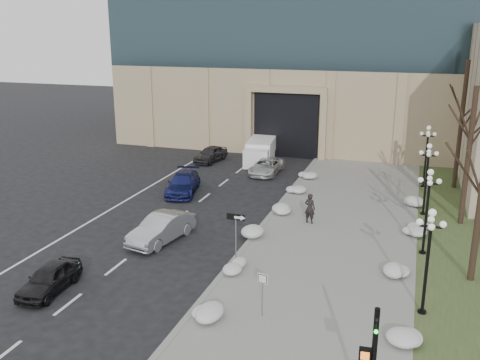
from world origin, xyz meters
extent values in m
plane|color=black|center=(0.00, 0.00, 0.00)|extent=(160.00, 160.00, 0.00)
cube|color=gray|center=(3.50, 14.00, 0.06)|extent=(9.00, 40.00, 0.12)
cube|color=gray|center=(-1.00, 14.00, 0.07)|extent=(0.30, 40.00, 0.14)
cube|color=#354824|center=(10.00, 14.00, 0.05)|extent=(4.00, 40.00, 0.10)
cube|color=tan|center=(-2.00, 42.00, 4.00)|extent=(40.00, 20.00, 8.00)
cube|color=black|center=(-4.00, 33.00, 3.00)|extent=(6.00, 2.50, 6.00)
cube|color=tan|center=(-4.00, 31.60, 6.30)|extent=(7.50, 0.60, 0.60)
cube|color=tan|center=(-7.50, 31.60, 3.00)|extent=(0.60, 0.60, 6.00)
cube|color=tan|center=(-0.50, 31.60, 3.00)|extent=(0.60, 0.60, 6.00)
imported|color=black|center=(-8.02, 2.81, 0.64)|extent=(1.74, 3.84, 1.28)
imported|color=#A0A2A8|center=(-5.79, 9.83, 0.77)|extent=(2.51, 4.91, 1.54)
imported|color=navy|center=(-8.42, 18.59, 0.72)|extent=(3.11, 5.29, 1.44)
imported|color=silver|center=(-4.06, 25.58, 0.63)|extent=(2.18, 4.60, 1.27)
imported|color=#343338|center=(-9.94, 27.99, 0.70)|extent=(2.22, 4.30, 1.40)
imported|color=black|center=(1.65, 15.08, 1.06)|extent=(0.77, 0.60, 1.88)
cube|color=white|center=(-5.72, 29.89, 1.00)|extent=(2.84, 5.23, 1.99)
cube|color=white|center=(-5.32, 26.93, 0.90)|extent=(2.29, 1.86, 1.59)
cylinder|color=black|center=(-6.33, 26.99, 0.35)|extent=(0.34, 0.72, 0.70)
cylinder|color=black|center=(-4.36, 27.26, 0.35)|extent=(0.34, 0.72, 0.70)
cylinder|color=black|center=(-6.91, 31.24, 0.35)|extent=(0.34, 0.72, 0.70)
cylinder|color=black|center=(-4.93, 31.50, 0.35)|extent=(0.34, 0.72, 0.70)
cylinder|color=slate|center=(-0.84, 8.33, 1.32)|extent=(0.06, 0.06, 2.64)
cube|color=black|center=(-0.84, 8.33, 2.54)|extent=(0.97, 0.05, 0.33)
cube|color=white|center=(-0.68, 8.31, 2.54)|extent=(0.46, 0.01, 0.12)
cone|color=white|center=(-0.43, 8.30, 2.54)|extent=(0.23, 0.27, 0.26)
cylinder|color=slate|center=(1.95, 3.57, 1.01)|extent=(0.06, 0.06, 2.02)
cube|color=white|center=(1.95, 3.57, 1.84)|extent=(0.44, 0.12, 0.44)
cube|color=black|center=(1.95, 3.55, 1.84)|extent=(0.38, 0.08, 0.39)
cube|color=white|center=(1.95, 3.54, 1.84)|extent=(0.33, 0.07, 0.33)
imported|color=black|center=(6.78, -1.48, 3.36)|extent=(0.23, 0.93, 0.18)
sphere|color=#19E533|center=(6.79, -1.63, 3.41)|extent=(0.12, 0.12, 0.12)
cube|color=black|center=(6.53, -1.50, 2.55)|extent=(0.37, 0.23, 0.36)
cube|color=orange|center=(6.54, -1.61, 2.55)|extent=(0.26, 0.04, 0.25)
ellipsoid|color=silver|center=(-0.43, 2.52, 0.30)|extent=(1.10, 1.60, 0.36)
ellipsoid|color=silver|center=(-0.37, 7.44, 0.30)|extent=(1.10, 1.60, 0.36)
ellipsoid|color=silver|center=(-0.83, 11.94, 0.30)|extent=(1.10, 1.60, 0.36)
ellipsoid|color=silver|center=(-0.55, 16.18, 0.30)|extent=(1.10, 1.60, 0.36)
ellipsoid|color=silver|center=(-0.49, 20.67, 0.30)|extent=(1.10, 1.60, 0.36)
ellipsoid|color=silver|center=(-0.55, 25.09, 0.30)|extent=(1.10, 1.60, 0.36)
ellipsoid|color=silver|center=(7.44, 3.45, 0.30)|extent=(1.10, 1.60, 0.36)
ellipsoid|color=silver|center=(7.30, 9.40, 0.30)|extent=(1.10, 1.60, 0.36)
ellipsoid|color=silver|center=(7.74, 14.96, 0.30)|extent=(1.10, 1.60, 0.36)
ellipsoid|color=silver|center=(7.53, 20.65, 0.30)|extent=(1.10, 1.60, 0.36)
ellipsoid|color=silver|center=(7.96, 16.09, 0.30)|extent=(1.10, 1.60, 0.36)
cylinder|color=black|center=(8.30, 6.00, 0.10)|extent=(0.36, 0.36, 0.20)
cylinder|color=black|center=(8.30, 6.00, 2.00)|extent=(0.14, 0.14, 4.00)
cylinder|color=black|center=(8.30, 6.00, 4.00)|extent=(0.10, 0.90, 0.10)
cylinder|color=black|center=(8.30, 6.00, 4.00)|extent=(0.90, 0.10, 0.10)
sphere|color=white|center=(8.30, 6.00, 4.60)|extent=(0.32, 0.32, 0.32)
sphere|color=white|center=(8.75, 6.00, 4.15)|extent=(0.28, 0.28, 0.28)
sphere|color=white|center=(7.85, 6.00, 4.15)|extent=(0.28, 0.28, 0.28)
sphere|color=white|center=(8.30, 6.45, 4.15)|extent=(0.28, 0.28, 0.28)
sphere|color=white|center=(8.30, 5.55, 4.15)|extent=(0.28, 0.28, 0.28)
cylinder|color=black|center=(8.30, 12.50, 0.10)|extent=(0.36, 0.36, 0.20)
cylinder|color=black|center=(8.30, 12.50, 2.00)|extent=(0.14, 0.14, 4.00)
cylinder|color=black|center=(8.30, 12.50, 4.00)|extent=(0.10, 0.90, 0.10)
cylinder|color=black|center=(8.30, 12.50, 4.00)|extent=(0.90, 0.10, 0.10)
sphere|color=white|center=(8.30, 12.50, 4.60)|extent=(0.32, 0.32, 0.32)
sphere|color=white|center=(8.75, 12.50, 4.15)|extent=(0.28, 0.28, 0.28)
sphere|color=white|center=(7.85, 12.50, 4.15)|extent=(0.28, 0.28, 0.28)
sphere|color=white|center=(8.30, 12.95, 4.15)|extent=(0.28, 0.28, 0.28)
sphere|color=white|center=(8.30, 12.05, 4.15)|extent=(0.28, 0.28, 0.28)
cylinder|color=black|center=(8.30, 19.00, 0.10)|extent=(0.36, 0.36, 0.20)
cylinder|color=black|center=(8.30, 19.00, 2.00)|extent=(0.14, 0.14, 4.00)
cylinder|color=black|center=(8.30, 19.00, 4.00)|extent=(0.10, 0.90, 0.10)
cylinder|color=black|center=(8.30, 19.00, 4.00)|extent=(0.90, 0.10, 0.10)
sphere|color=white|center=(8.30, 19.00, 4.60)|extent=(0.32, 0.32, 0.32)
sphere|color=white|center=(8.75, 19.00, 4.15)|extent=(0.28, 0.28, 0.28)
sphere|color=white|center=(7.85, 19.00, 4.15)|extent=(0.28, 0.28, 0.28)
sphere|color=white|center=(8.30, 19.45, 4.15)|extent=(0.28, 0.28, 0.28)
sphere|color=white|center=(8.30, 18.55, 4.15)|extent=(0.28, 0.28, 0.28)
cylinder|color=black|center=(8.30, 25.50, 0.10)|extent=(0.36, 0.36, 0.20)
cylinder|color=black|center=(8.30, 25.50, 2.00)|extent=(0.14, 0.14, 4.00)
cylinder|color=black|center=(8.30, 25.50, 4.00)|extent=(0.10, 0.90, 0.10)
cylinder|color=black|center=(8.30, 25.50, 4.00)|extent=(0.90, 0.10, 0.10)
sphere|color=white|center=(8.30, 25.50, 4.60)|extent=(0.32, 0.32, 0.32)
sphere|color=white|center=(8.75, 25.50, 4.15)|extent=(0.28, 0.28, 0.28)
sphere|color=white|center=(7.85, 25.50, 4.15)|extent=(0.28, 0.28, 0.28)
sphere|color=white|center=(8.30, 25.95, 4.15)|extent=(0.28, 0.28, 0.28)
sphere|color=white|center=(8.30, 25.05, 4.15)|extent=(0.28, 0.28, 0.28)
cylinder|color=black|center=(10.50, 18.00, 4.25)|extent=(0.32, 0.32, 8.50)
cylinder|color=black|center=(10.50, 26.00, 4.75)|extent=(0.32, 0.32, 9.50)
camera|label=1|loc=(7.34, -15.60, 11.81)|focal=40.00mm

